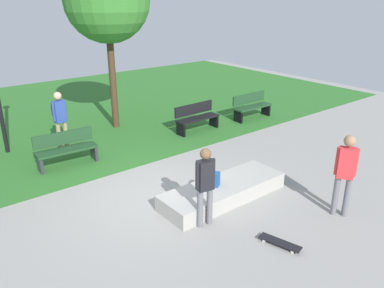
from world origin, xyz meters
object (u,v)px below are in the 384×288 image
park_bench_far_right (66,148)px  park_bench_near_lamppost (251,106)px  skater_watching (205,182)px  concrete_ledge (223,191)px  skater_performing_trick (345,169)px  tree_tall_oak (107,0)px  pedestrian_with_backpack (60,115)px  backpack_on_ledge (213,179)px  park_bench_near_path (197,117)px  skateboard_by_ledge (280,242)px

park_bench_far_right → park_bench_near_lamppost: size_ratio=1.01×
skater_watching → concrete_ledge: bearing=28.8°
skater_performing_trick → park_bench_near_lamppost: size_ratio=1.11×
tree_tall_oak → pedestrian_with_backpack: (-2.23, -0.88, -3.12)m
backpack_on_ledge → pedestrian_with_backpack: size_ratio=0.18×
backpack_on_ledge → park_bench_far_right: size_ratio=0.20×
tree_tall_oak → pedestrian_with_backpack: size_ratio=3.17×
park_bench_far_right → skater_watching: bearing=-77.4°
backpack_on_ledge → pedestrian_with_backpack: (-1.48, 5.09, 0.53)m
skater_watching → pedestrian_with_backpack: (-0.68, 5.75, 0.09)m
pedestrian_with_backpack → park_bench_near_path: bearing=-15.9°
skater_watching → tree_tall_oak: (1.55, 6.63, 3.20)m
skateboard_by_ledge → park_bench_far_right: bearing=105.6°
skater_watching → park_bench_near_lamppost: bearing=36.3°
backpack_on_ledge → park_bench_near_lamppost: park_bench_near_lamppost is taller
skater_performing_trick → skater_watching: bearing=149.2°
park_bench_near_path → park_bench_far_right: bearing=179.9°
backpack_on_ledge → skateboard_by_ledge: size_ratio=0.39×
skateboard_by_ledge → park_bench_far_right: size_ratio=0.51×
skater_performing_trick → park_bench_near_path: bearing=80.2°
skater_performing_trick → pedestrian_with_backpack: bearing=113.5°
park_bench_near_path → park_bench_near_lamppost: (2.48, -0.18, 0.00)m
park_bench_far_right → pedestrian_with_backpack: bearing=73.8°
park_bench_far_right → pedestrian_with_backpack: (0.34, 1.18, 0.57)m
skater_performing_trick → pedestrian_with_backpack: (-3.14, 7.22, 0.00)m
backpack_on_ledge → pedestrian_with_backpack: pedestrian_with_backpack is taller
skateboard_by_ledge → pedestrian_with_backpack: size_ratio=0.47×
skater_performing_trick → tree_tall_oak: 8.73m
park_bench_near_lamppost → park_bench_far_right: bearing=178.5°
skater_performing_trick → concrete_ledge: bearing=125.1°
concrete_ledge → skater_watching: skater_watching is taller
backpack_on_ledge → skater_performing_trick: size_ratio=0.18×
skater_performing_trick → backpack_on_ledge: bearing=127.9°
pedestrian_with_backpack → tree_tall_oak: bearing=21.6°
backpack_on_ledge → tree_tall_oak: 7.04m
skater_performing_trick → park_bench_near_lamppost: (3.52, 5.85, -0.57)m
backpack_on_ledge → skater_performing_trick: skater_performing_trick is taller
concrete_ledge → park_bench_near_path: size_ratio=1.89×
skater_watching → park_bench_near_path: size_ratio=1.03×
tree_tall_oak → backpack_on_ledge: bearing=-97.2°
backpack_on_ledge → park_bench_near_path: size_ratio=0.20×
concrete_ledge → tree_tall_oak: bearing=85.1°
park_bench_near_path → tree_tall_oak: tree_tall_oak is taller
concrete_ledge → skater_watching: bearing=-151.2°
park_bench_far_right → tree_tall_oak: 4.95m
backpack_on_ledge → park_bench_near_lamppost: 6.38m
skateboard_by_ledge → park_bench_near_path: 6.62m
skater_watching → pedestrian_with_backpack: 5.79m
park_bench_near_path → backpack_on_ledge: bearing=-124.7°
park_bench_far_right → tree_tall_oak: size_ratio=0.29×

